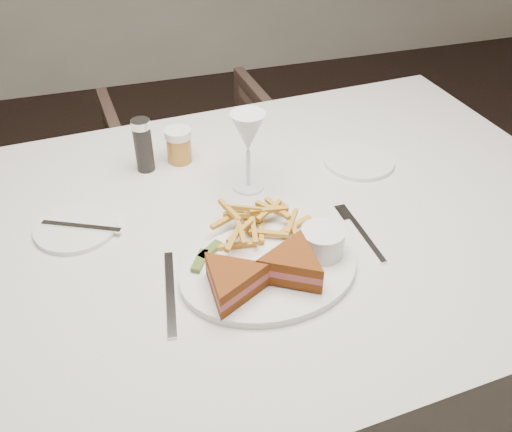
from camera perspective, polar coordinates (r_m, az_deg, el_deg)
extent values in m
cube|color=silver|center=(1.40, -0.62, -12.75)|extent=(1.51, 1.06, 0.75)
imported|color=#4A362D|center=(2.16, -6.05, 5.28)|extent=(0.62, 0.59, 0.61)
ellipsoid|color=white|center=(1.01, 1.28, -5.50)|extent=(0.34, 0.27, 0.01)
cube|color=silver|center=(0.99, -8.56, -7.56)|extent=(0.04, 0.21, 0.00)
cylinder|color=white|center=(1.16, -17.57, -1.10)|extent=(0.16, 0.16, 0.01)
cylinder|color=white|center=(1.33, 10.25, 5.42)|extent=(0.16, 0.16, 0.01)
cylinder|color=black|center=(1.28, -11.20, 6.94)|extent=(0.04, 0.04, 0.12)
cylinder|color=#AC7229|center=(1.31, -7.72, 7.00)|extent=(0.06, 0.06, 0.08)
cube|color=#466422|center=(1.04, -4.63, -3.48)|extent=(0.05, 0.05, 0.01)
cube|color=#466422|center=(1.02, -5.64, -4.49)|extent=(0.04, 0.06, 0.01)
cylinder|color=white|center=(1.03, 6.64, -2.54)|extent=(0.08, 0.08, 0.05)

